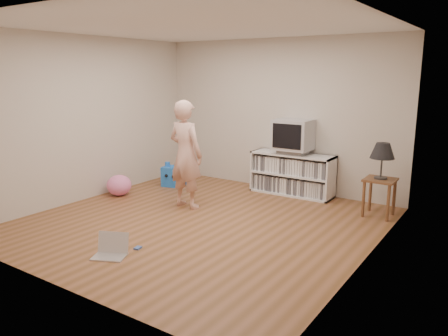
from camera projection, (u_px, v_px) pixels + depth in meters
ground at (201, 222)px, 6.03m from camera, size 4.50×4.50×0.00m
walls at (200, 129)px, 5.75m from camera, size 4.52×4.52×2.60m
ceiling at (198, 26)px, 5.48m from camera, size 4.50×4.50×0.01m
media_unit at (293, 174)px, 7.38m from camera, size 1.40×0.45×0.70m
dvd_deck at (293, 151)px, 7.28m from camera, size 0.45×0.35×0.07m
crt_tv at (294, 135)px, 7.22m from camera, size 0.60×0.53×0.50m
side_table at (380, 188)px, 6.21m from camera, size 0.42×0.42×0.55m
table_lamp at (383, 152)px, 6.10m from camera, size 0.34×0.34×0.52m
person at (186, 155)px, 6.56m from camera, size 0.62×0.43×1.63m
laptop at (111, 249)px, 4.93m from camera, size 0.45×0.41×0.25m
playing_cards at (138, 248)px, 5.12m from camera, size 0.08×0.10×0.02m
plush_blue at (174, 176)px, 7.93m from camera, size 0.44×0.38×0.43m
plush_pink at (119, 185)px, 7.32m from camera, size 0.45×0.45×0.35m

